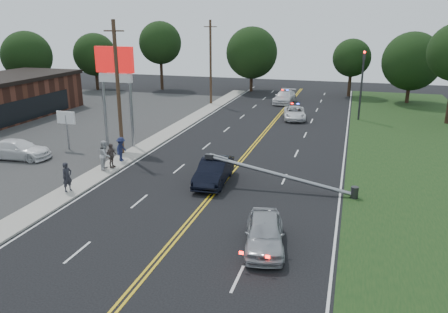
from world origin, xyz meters
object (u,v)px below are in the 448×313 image
(small_sign, at_px, (66,121))
(traffic_signal, at_px, (362,79))
(utility_pole_mid, at_px, (118,89))
(bystander_b, at_px, (105,155))
(emergency_a, at_px, (295,113))
(waiting_sedan, at_px, (265,233))
(emergency_b, at_px, (285,97))
(bystander_a, at_px, (67,177))
(parked_car, at_px, (18,149))
(crashed_sedan, at_px, (214,171))
(bystander_c, at_px, (121,149))
(utility_pole_far, at_px, (211,62))
(fallen_streetlight, at_px, (288,177))
(bystander_d, at_px, (111,156))
(pylon_sign, at_px, (115,73))

(small_sign, bearing_deg, traffic_signal, 38.90)
(utility_pole_mid, bearing_deg, bystander_b, -77.76)
(emergency_a, bearing_deg, waiting_sedan, -94.99)
(emergency_b, relative_size, bystander_a, 2.95)
(small_sign, relative_size, parked_car, 0.63)
(waiting_sedan, relative_size, bystander_b, 2.16)
(crashed_sedan, xyz_separation_m, bystander_c, (-7.73, 2.12, 0.21))
(crashed_sedan, bearing_deg, bystander_c, 161.27)
(utility_pole_far, relative_size, parked_car, 2.05)
(fallen_streetlight, height_order, parked_car, fallen_streetlight)
(utility_pole_far, distance_m, parked_car, 26.48)
(bystander_c, xyz_separation_m, bystander_d, (0.11, -1.59, -0.01))
(parked_car, bearing_deg, traffic_signal, -54.20)
(waiting_sedan, bearing_deg, emergency_a, 83.80)
(pylon_sign, bearing_deg, bystander_c, -59.39)
(utility_pole_far, distance_m, bystander_b, 26.06)
(parked_car, distance_m, bystander_c, 7.98)
(waiting_sedan, xyz_separation_m, bystander_c, (-12.47, 9.38, 0.26))
(bystander_a, bearing_deg, emergency_a, -6.25)
(small_sign, bearing_deg, bystander_d, -30.06)
(pylon_sign, bearing_deg, utility_pole_far, 86.28)
(bystander_a, relative_size, bystander_b, 0.90)
(pylon_sign, xyz_separation_m, bystander_a, (2.14, -10.04, -4.98))
(fallen_streetlight, bearing_deg, utility_pole_far, 117.24)
(utility_pole_far, relative_size, bystander_a, 5.56)
(waiting_sedan, xyz_separation_m, emergency_a, (-2.37, 27.58, -0.09))
(crashed_sedan, xyz_separation_m, bystander_a, (-7.84, -4.12, 0.23))
(waiting_sedan, height_order, parked_car, waiting_sedan)
(waiting_sedan, relative_size, bystander_d, 2.49)
(utility_pole_mid, height_order, bystander_d, utility_pole_mid)
(emergency_a, distance_m, emergency_b, 9.31)
(waiting_sedan, distance_m, emergency_a, 27.68)
(utility_pole_mid, height_order, bystander_b, utility_pole_mid)
(parked_car, xyz_separation_m, bystander_a, (7.74, -4.85, 0.31))
(traffic_signal, relative_size, bystander_d, 4.07)
(bystander_c, bearing_deg, pylon_sign, 30.46)
(bystander_d, bearing_deg, parked_car, 94.14)
(utility_pole_mid, height_order, parked_car, utility_pole_mid)
(waiting_sedan, bearing_deg, emergency_b, 86.42)
(fallen_streetlight, bearing_deg, bystander_d, 177.19)
(parked_car, xyz_separation_m, emergency_a, (17.95, 19.58, -0.06))
(pylon_sign, relative_size, fallen_streetlight, 0.85)
(utility_pole_far, bearing_deg, pylon_sign, -93.72)
(bystander_b, bearing_deg, traffic_signal, -51.17)
(emergency_a, bearing_deg, bystander_c, -128.92)
(parked_car, bearing_deg, utility_pole_mid, -70.37)
(fallen_streetlight, xyz_separation_m, crashed_sedan, (-4.71, 0.08, -0.13))
(pylon_sign, relative_size, small_sign, 2.58)
(utility_pole_far, distance_m, bystander_d, 25.74)
(fallen_streetlight, bearing_deg, emergency_b, 99.29)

